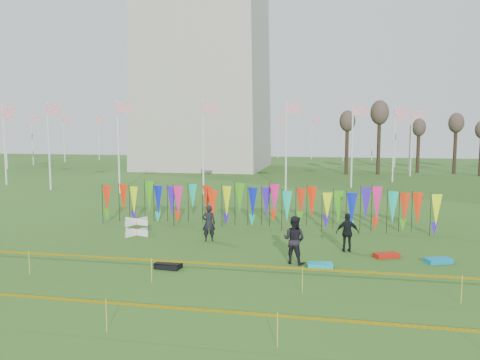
% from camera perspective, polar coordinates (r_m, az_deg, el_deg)
% --- Properties ---
extents(ground, '(160.00, 160.00, 0.00)m').
position_cam_1_polar(ground, '(18.54, -1.92, -10.87)').
color(ground, '#264B15').
rests_on(ground, ground).
extents(flagpole_ring, '(57.40, 56.16, 8.00)m').
position_cam_1_polar(flagpole_ring, '(67.74, -4.19, 4.84)').
color(flagpole_ring, silver).
rests_on(flagpole_ring, ground).
extents(banner_row, '(18.64, 0.64, 2.28)m').
position_cam_1_polar(banner_row, '(26.04, 2.79, -2.79)').
color(banner_row, black).
rests_on(banner_row, ground).
extents(caution_tape_near, '(26.00, 0.02, 0.90)m').
position_cam_1_polar(caution_tape_near, '(16.50, -4.32, -10.21)').
color(caution_tape_near, '#DBAF04').
rests_on(caution_tape_near, ground).
extents(caution_tape_far, '(26.00, 0.02, 0.90)m').
position_cam_1_polar(caution_tape_far, '(12.80, -9.46, -15.17)').
color(caution_tape_far, '#DBAF04').
rests_on(caution_tape_far, ground).
extents(box_kite, '(0.81, 0.81, 0.90)m').
position_cam_1_polar(box_kite, '(24.80, -12.49, -5.60)').
color(box_kite, red).
rests_on(box_kite, ground).
extents(person_left, '(0.76, 0.64, 1.78)m').
position_cam_1_polar(person_left, '(22.98, -3.84, -5.27)').
color(person_left, black).
rests_on(person_left, ground).
extents(person_mid, '(1.10, 0.87, 1.96)m').
position_cam_1_polar(person_mid, '(19.27, 6.62, -7.24)').
color(person_mid, black).
rests_on(person_mid, ground).
extents(person_right, '(1.07, 0.67, 1.74)m').
position_cam_1_polar(person_right, '(21.50, 12.97, -6.27)').
color(person_right, black).
rests_on(person_right, ground).
extents(kite_bag_turquoise, '(1.04, 0.62, 0.20)m').
position_cam_1_polar(kite_bag_turquoise, '(19.02, 9.70, -10.21)').
color(kite_bag_turquoise, '#0CAEBD').
rests_on(kite_bag_turquoise, ground).
extents(kite_bag_red, '(1.16, 0.91, 0.19)m').
position_cam_1_polar(kite_bag_red, '(21.13, 17.42, -8.76)').
color(kite_bag_red, '#B51D0C').
rests_on(kite_bag_red, ground).
extents(kite_bag_black, '(1.05, 0.68, 0.23)m').
position_cam_1_polar(kite_bag_black, '(18.89, -8.75, -10.26)').
color(kite_bag_black, black).
rests_on(kite_bag_black, ground).
extents(kite_bag_teal, '(1.17, 0.89, 0.20)m').
position_cam_1_polar(kite_bag_teal, '(21.01, 23.03, -9.04)').
color(kite_bag_teal, '#0C80AE').
rests_on(kite_bag_teal, ground).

